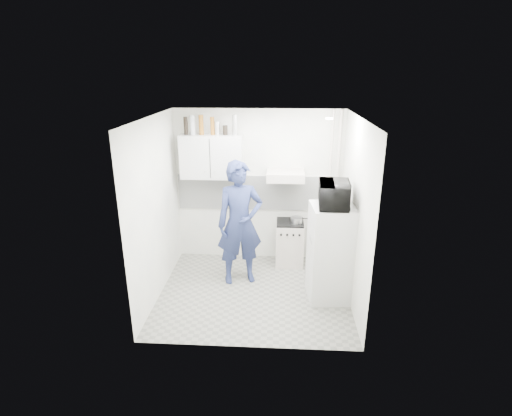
{
  "coord_description": "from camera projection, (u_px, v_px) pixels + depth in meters",
  "views": [
    {
      "loc": [
        0.35,
        -5.25,
        3.2
      ],
      "look_at": [
        0.02,
        0.3,
        1.25
      ],
      "focal_mm": 28.0,
      "sensor_mm": 36.0,
      "label": 1
    }
  ],
  "objects": [
    {
      "name": "range_hood",
      "position": [
        285.0,
        175.0,
        6.43
      ],
      "size": [
        0.6,
        0.5,
        0.14
      ],
      "primitive_type": "cube",
      "color": "beige",
      "rests_on": "wall_back"
    },
    {
      "name": "fridge",
      "position": [
        330.0,
        253.0,
        5.69
      ],
      "size": [
        0.64,
        0.64,
        1.42
      ],
      "primitive_type": "cube",
      "rotation": [
        0.0,
        0.0,
        0.1
      ],
      "color": "silver",
      "rests_on": "floor"
    },
    {
      "name": "bottle_c",
      "position": [
        201.0,
        125.0,
        6.31
      ],
      "size": [
        0.08,
        0.08,
        0.31
      ],
      "primitive_type": "cylinder",
      "color": "brown",
      "rests_on": "upper_cabinet"
    },
    {
      "name": "canister_a",
      "position": [
        217.0,
        128.0,
        6.31
      ],
      "size": [
        0.09,
        0.09,
        0.22
      ],
      "primitive_type": "cylinder",
      "color": "silver",
      "rests_on": "upper_cabinet"
    },
    {
      "name": "wall_back",
      "position": [
        258.0,
        187.0,
        6.78
      ],
      "size": [
        2.8,
        0.0,
        2.8
      ],
      "primitive_type": "plane",
      "rotation": [
        1.57,
        0.0,
        0.0
      ],
      "color": "white",
      "rests_on": "floor"
    },
    {
      "name": "bottle_b",
      "position": [
        192.0,
        125.0,
        6.32
      ],
      "size": [
        0.08,
        0.08,
        0.31
      ],
      "primitive_type": "cylinder",
      "color": "#B2B7BC",
      "rests_on": "upper_cabinet"
    },
    {
      "name": "ceiling",
      "position": [
        253.0,
        117.0,
        5.17
      ],
      "size": [
        2.8,
        2.8,
        0.0
      ],
      "primitive_type": "plane",
      "color": "white",
      "rests_on": "wall_back"
    },
    {
      "name": "pipe_a",
      "position": [
        336.0,
        189.0,
        6.63
      ],
      "size": [
        0.05,
        0.05,
        2.6
      ],
      "primitive_type": "cylinder",
      "color": "beige",
      "rests_on": "floor"
    },
    {
      "name": "bottle_e",
      "position": [
        235.0,
        125.0,
        6.28
      ],
      "size": [
        0.08,
        0.08,
        0.32
      ],
      "primitive_type": "cylinder",
      "color": "silver",
      "rests_on": "upper_cabinet"
    },
    {
      "name": "bottle_d",
      "position": [
        212.0,
        126.0,
        6.31
      ],
      "size": [
        0.06,
        0.06,
        0.28
      ],
      "primitive_type": "cylinder",
      "color": "brown",
      "rests_on": "upper_cabinet"
    },
    {
      "name": "saucepan",
      "position": [
        296.0,
        220.0,
        6.6
      ],
      "size": [
        0.19,
        0.19,
        0.11
      ],
      "primitive_type": "cylinder",
      "color": "silver",
      "rests_on": "stove_top"
    },
    {
      "name": "backsplash",
      "position": [
        258.0,
        193.0,
        6.79
      ],
      "size": [
        2.74,
        0.03,
        0.6
      ],
      "primitive_type": "cube",
      "color": "white",
      "rests_on": "wall_back"
    },
    {
      "name": "canister_b",
      "position": [
        225.0,
        130.0,
        6.32
      ],
      "size": [
        0.08,
        0.08,
        0.15
      ],
      "primitive_type": "cylinder",
      "color": "black",
      "rests_on": "upper_cabinet"
    },
    {
      "name": "wall_right",
      "position": [
        354.0,
        214.0,
        5.52
      ],
      "size": [
        0.0,
        2.6,
        2.6
      ],
      "primitive_type": "plane",
      "rotation": [
        1.57,
        0.0,
        -1.57
      ],
      "color": "white",
      "rests_on": "floor"
    },
    {
      "name": "pipe_b",
      "position": [
        329.0,
        189.0,
        6.63
      ],
      "size": [
        0.04,
        0.04,
        2.6
      ],
      "primitive_type": "cylinder",
      "color": "beige",
      "rests_on": "floor"
    },
    {
      "name": "ceiling_spot_fixture",
      "position": [
        329.0,
        119.0,
        5.31
      ],
      "size": [
        0.1,
        0.1,
        0.02
      ],
      "primitive_type": "cylinder",
      "color": "white",
      "rests_on": "ceiling"
    },
    {
      "name": "upper_cabinet",
      "position": [
        212.0,
        156.0,
        6.47
      ],
      "size": [
        1.0,
        0.35,
        0.7
      ],
      "primitive_type": "cube",
      "color": "silver",
      "rests_on": "wall_back"
    },
    {
      "name": "wall_left",
      "position": [
        156.0,
        210.0,
        5.68
      ],
      "size": [
        0.0,
        2.6,
        2.6
      ],
      "primitive_type": "plane",
      "rotation": [
        1.57,
        0.0,
        1.57
      ],
      "color": "white",
      "rests_on": "floor"
    },
    {
      "name": "stove_top",
      "position": [
        290.0,
        222.0,
        6.69
      ],
      "size": [
        0.45,
        0.45,
        0.03
      ],
      "primitive_type": "cube",
      "color": "black",
      "rests_on": "stove"
    },
    {
      "name": "stove",
      "position": [
        290.0,
        243.0,
        6.82
      ],
      "size": [
        0.47,
        0.47,
        0.75
      ],
      "primitive_type": "cube",
      "color": "beige",
      "rests_on": "floor"
    },
    {
      "name": "bottle_a",
      "position": [
        186.0,
        126.0,
        6.33
      ],
      "size": [
        0.07,
        0.07,
        0.28
      ],
      "primitive_type": "cylinder",
      "color": "black",
      "rests_on": "upper_cabinet"
    },
    {
      "name": "floor",
      "position": [
        254.0,
        292.0,
        6.03
      ],
      "size": [
        2.8,
        2.8,
        0.0
      ],
      "primitive_type": "plane",
      "color": "gray",
      "rests_on": "ground"
    },
    {
      "name": "person",
      "position": [
        240.0,
        223.0,
        6.08
      ],
      "size": [
        0.81,
        0.64,
        1.94
      ],
      "primitive_type": "imported",
      "rotation": [
        0.0,
        0.0,
        0.28
      ],
      "color": "navy",
      "rests_on": "floor"
    },
    {
      "name": "microwave",
      "position": [
        334.0,
        194.0,
        5.4
      ],
      "size": [
        0.62,
        0.44,
        0.33
      ],
      "primitive_type": "imported",
      "rotation": [
        0.0,
        0.0,
        1.51
      ],
      "color": "black",
      "rests_on": "fridge"
    }
  ]
}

